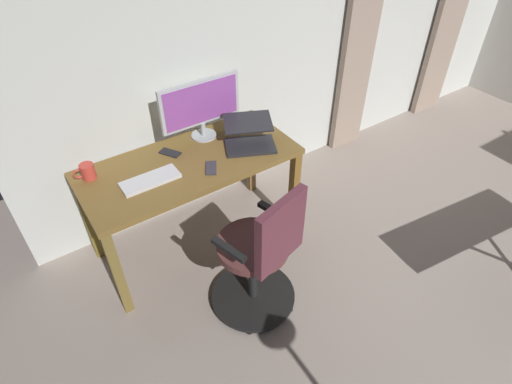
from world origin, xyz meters
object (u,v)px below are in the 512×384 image
object	(u,v)px
desk	(191,173)
cell_phone_face_up	(211,168)
laptop	(249,137)
mug_tea	(87,171)
computer_keyboard	(150,180)
cell_phone_by_monitor	(170,153)
computer_monitor	(201,105)
office_chair	(260,258)

from	to	relation	value
desk	cell_phone_face_up	world-z (taller)	cell_phone_face_up
laptop	mug_tea	bearing A→B (deg)	11.96
desk	computer_keyboard	bearing A→B (deg)	11.81
cell_phone_by_monitor	cell_phone_face_up	xyz separation A→B (m)	(-0.15, 0.30, 0.00)
desk	computer_monitor	xyz separation A→B (m)	(-0.23, -0.21, 0.35)
computer_keyboard	desk	bearing A→B (deg)	-168.19
office_chair	cell_phone_by_monitor	size ratio (longest dim) A/B	6.90
office_chair	computer_keyboard	size ratio (longest dim) A/B	2.72
cell_phone_by_monitor	mug_tea	xyz separation A→B (m)	(0.54, -0.04, 0.05)
computer_monitor	cell_phone_face_up	world-z (taller)	computer_monitor
office_chair	computer_monitor	size ratio (longest dim) A/B	1.67
computer_monitor	cell_phone_face_up	size ratio (longest dim) A/B	4.12
computer_monitor	desk	bearing A→B (deg)	42.97
computer_monitor	mug_tea	bearing A→B (deg)	1.56
cell_phone_face_up	laptop	bearing A→B (deg)	-134.57
desk	mug_tea	distance (m)	0.65
cell_phone_by_monitor	cell_phone_face_up	bearing A→B (deg)	85.01
mug_tea	computer_monitor	bearing A→B (deg)	-178.44
desk	computer_monitor	distance (m)	0.47
laptop	desk	bearing A→B (deg)	17.75
computer_keyboard	cell_phone_by_monitor	world-z (taller)	computer_keyboard
computer_keyboard	cell_phone_face_up	distance (m)	0.39
desk	computer_keyboard	size ratio (longest dim) A/B	3.96
mug_tea	cell_phone_by_monitor	bearing A→B (deg)	175.48
office_chair	mug_tea	world-z (taller)	office_chair
desk	computer_keyboard	distance (m)	0.33
computer_monitor	cell_phone_by_monitor	world-z (taller)	computer_monitor
office_chair	cell_phone_face_up	world-z (taller)	office_chair
office_chair	mug_tea	xyz separation A→B (m)	(0.66, -0.94, 0.34)
computer_monitor	mug_tea	size ratio (longest dim) A/B	4.43
mug_tea	laptop	bearing A→B (deg)	166.69
desk	cell_phone_by_monitor	bearing A→B (deg)	-65.29
cell_phone_face_up	mug_tea	size ratio (longest dim) A/B	1.07
cell_phone_by_monitor	computer_monitor	bearing A→B (deg)	162.01
laptop	cell_phone_face_up	world-z (taller)	laptop
desk	cell_phone_by_monitor	size ratio (longest dim) A/B	10.05
computer_keyboard	cell_phone_by_monitor	xyz separation A→B (m)	(-0.23, -0.21, -0.01)
computer_monitor	cell_phone_face_up	bearing A→B (deg)	68.00
desk	computer_monitor	size ratio (longest dim) A/B	2.44
cell_phone_by_monitor	office_chair	bearing A→B (deg)	67.43
cell_phone_face_up	mug_tea	xyz separation A→B (m)	(0.68, -0.35, 0.05)
office_chair	mug_tea	bearing A→B (deg)	110.30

